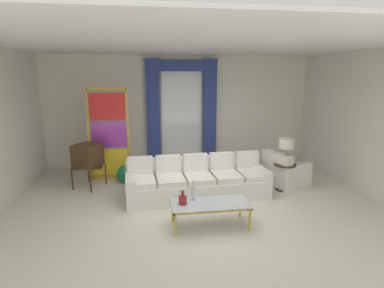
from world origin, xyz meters
TOP-DOWN VIEW (x-y plane):
  - ground_plane at (0.00, 0.00)m, footprint 16.00×16.00m
  - wall_rear at (0.00, 3.06)m, footprint 8.00×0.12m
  - wall_right at (3.66, 0.60)m, footprint 0.12×7.00m
  - ceiling_slab at (0.00, 0.80)m, footprint 8.00×7.60m
  - curtained_window at (0.04, 2.89)m, footprint 2.00×0.17m
  - couch_white_long at (0.09, 0.61)m, footprint 2.96×1.08m
  - coffee_table at (0.09, -0.75)m, footprint 1.30×0.60m
  - bottle_blue_decanter at (-0.36, -0.74)m, footprint 0.13×0.13m
  - bottle_crystal_tall at (-0.16, -0.58)m, footprint 0.08×0.08m
  - vintage_tv at (-2.24, 1.46)m, footprint 0.72×0.76m
  - armchair_white at (2.17, 0.94)m, footprint 1.05×1.04m
  - stained_glass_divider at (-1.81, 1.95)m, footprint 0.95×0.05m
  - peacock_figurine at (-1.43, 1.53)m, footprint 0.44×0.60m
  - round_side_table at (2.04, 0.65)m, footprint 0.48×0.48m
  - table_lamp_brass at (2.04, 0.65)m, footprint 0.32×0.32m

SIDE VIEW (x-z plane):
  - ground_plane at x=0.00m, z-range 0.00..0.00m
  - peacock_figurine at x=-1.43m, z-range -0.03..0.47m
  - armchair_white at x=2.17m, z-range -0.11..0.69m
  - couch_white_long at x=0.09m, z-range -0.12..0.74m
  - round_side_table at x=2.04m, z-range 0.06..0.65m
  - coffee_table at x=0.09m, z-range 0.17..0.58m
  - bottle_blue_decanter at x=-0.36m, z-range 0.37..0.61m
  - bottle_crystal_tall at x=-0.16m, z-range 0.38..0.73m
  - vintage_tv at x=-2.24m, z-range 0.06..1.40m
  - table_lamp_brass at x=2.04m, z-range 0.74..1.31m
  - stained_glass_divider at x=-1.81m, z-range -0.04..2.16m
  - wall_rear at x=0.00m, z-range 0.00..3.00m
  - wall_right at x=3.66m, z-range 0.00..3.00m
  - curtained_window at x=0.04m, z-range 0.39..3.09m
  - ceiling_slab at x=0.00m, z-range 3.00..3.04m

